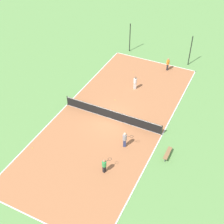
{
  "coord_description": "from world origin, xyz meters",
  "views": [
    {
      "loc": [
        10.27,
        -21.08,
        20.35
      ],
      "look_at": [
        0.0,
        0.0,
        0.9
      ],
      "focal_mm": 50.0,
      "sensor_mm": 36.0,
      "label": 1
    }
  ],
  "objects_px": {
    "tennis_ball_right_alley": "(134,72)",
    "tennis_ball_left_sideline": "(115,100)",
    "tennis_net": "(112,114)",
    "player_baseline_gray": "(125,139)",
    "bench": "(168,153)",
    "fence_post_back_right": "(190,51)",
    "player_far_green": "(104,165)",
    "tennis_ball_far_baseline": "(32,148)",
    "fence_post_back_left": "(130,38)",
    "player_center_orange": "(168,63)",
    "player_near_white": "(135,82)"
  },
  "relations": [
    {
      "from": "tennis_ball_right_alley",
      "to": "tennis_ball_left_sideline",
      "type": "distance_m",
      "value": 6.0
    },
    {
      "from": "player_far_green",
      "to": "tennis_ball_right_alley",
      "type": "xyz_separation_m",
      "value": [
        -3.79,
        15.19,
        -0.79
      ]
    },
    {
      "from": "tennis_ball_far_baseline",
      "to": "tennis_ball_right_alley",
      "type": "bearing_deg",
      "value": 78.26
    },
    {
      "from": "player_center_orange",
      "to": "tennis_ball_right_alley",
      "type": "bearing_deg",
      "value": -71.72
    },
    {
      "from": "tennis_net",
      "to": "bench",
      "type": "height_order",
      "value": "tennis_net"
    },
    {
      "from": "player_baseline_gray",
      "to": "tennis_ball_right_alley",
      "type": "distance_m",
      "value": 12.51
    },
    {
      "from": "player_far_green",
      "to": "player_baseline_gray",
      "type": "xyz_separation_m",
      "value": [
        0.3,
        3.4,
        0.12
      ]
    },
    {
      "from": "player_near_white",
      "to": "tennis_ball_far_baseline",
      "type": "height_order",
      "value": "player_near_white"
    },
    {
      "from": "fence_post_back_left",
      "to": "player_center_orange",
      "type": "bearing_deg",
      "value": -21.6
    },
    {
      "from": "fence_post_back_left",
      "to": "tennis_ball_left_sideline",
      "type": "bearing_deg",
      "value": -74.47
    },
    {
      "from": "player_near_white",
      "to": "player_center_orange",
      "type": "height_order",
      "value": "player_near_white"
    },
    {
      "from": "player_baseline_gray",
      "to": "tennis_ball_far_baseline",
      "type": "relative_size",
      "value": 24.2
    },
    {
      "from": "player_far_green",
      "to": "tennis_ball_far_baseline",
      "type": "bearing_deg",
      "value": 116.05
    },
    {
      "from": "bench",
      "to": "player_far_green",
      "type": "height_order",
      "value": "player_far_green"
    },
    {
      "from": "bench",
      "to": "fence_post_back_right",
      "type": "relative_size",
      "value": 0.42
    },
    {
      "from": "tennis_net",
      "to": "fence_post_back_left",
      "type": "distance_m",
      "value": 14.18
    },
    {
      "from": "tennis_net",
      "to": "player_far_green",
      "type": "relative_size",
      "value": 7.13
    },
    {
      "from": "player_baseline_gray",
      "to": "fence_post_back_right",
      "type": "distance_m",
      "value": 16.52
    },
    {
      "from": "tennis_ball_left_sideline",
      "to": "tennis_net",
      "type": "bearing_deg",
      "value": -70.12
    },
    {
      "from": "bench",
      "to": "tennis_ball_right_alley",
      "type": "distance_m",
      "value": 13.78
    },
    {
      "from": "bench",
      "to": "player_near_white",
      "type": "distance_m",
      "value": 10.4
    },
    {
      "from": "player_center_orange",
      "to": "fence_post_back_right",
      "type": "distance_m",
      "value": 3.24
    },
    {
      "from": "fence_post_back_left",
      "to": "fence_post_back_right",
      "type": "bearing_deg",
      "value": 0.0
    },
    {
      "from": "tennis_net",
      "to": "tennis_ball_far_baseline",
      "type": "xyz_separation_m",
      "value": [
        -4.66,
        -6.75,
        -0.53
      ]
    },
    {
      "from": "fence_post_back_right",
      "to": "tennis_ball_left_sideline",
      "type": "bearing_deg",
      "value": -115.4
    },
    {
      "from": "fence_post_back_left",
      "to": "fence_post_back_right",
      "type": "relative_size",
      "value": 1.0
    },
    {
      "from": "player_center_orange",
      "to": "fence_post_back_right",
      "type": "xyz_separation_m",
      "value": [
        1.95,
        2.4,
        0.98
      ]
    },
    {
      "from": "bench",
      "to": "player_baseline_gray",
      "type": "xyz_separation_m",
      "value": [
        -3.84,
        -0.52,
        0.58
      ]
    },
    {
      "from": "fence_post_back_left",
      "to": "tennis_ball_right_alley",
      "type": "bearing_deg",
      "value": -60.85
    },
    {
      "from": "bench",
      "to": "player_near_white",
      "type": "xyz_separation_m",
      "value": [
        -6.47,
        8.13,
        0.56
      ]
    },
    {
      "from": "player_far_green",
      "to": "fence_post_back_right",
      "type": "relative_size",
      "value": 0.38
    },
    {
      "from": "player_near_white",
      "to": "tennis_ball_left_sideline",
      "type": "bearing_deg",
      "value": 26.87
    },
    {
      "from": "tennis_net",
      "to": "player_near_white",
      "type": "bearing_deg",
      "value": 89.53
    },
    {
      "from": "player_baseline_gray",
      "to": "tennis_ball_right_alley",
      "type": "relative_size",
      "value": 24.2
    },
    {
      "from": "bench",
      "to": "player_near_white",
      "type": "height_order",
      "value": "player_near_white"
    },
    {
      "from": "tennis_ball_far_baseline",
      "to": "fence_post_back_left",
      "type": "distance_m",
      "value": 20.39
    },
    {
      "from": "tennis_ball_right_alley",
      "to": "tennis_ball_far_baseline",
      "type": "bearing_deg",
      "value": -101.74
    },
    {
      "from": "player_baseline_gray",
      "to": "fence_post_back_right",
      "type": "xyz_separation_m",
      "value": [
        1.33,
        16.44,
        0.96
      ]
    },
    {
      "from": "bench",
      "to": "player_near_white",
      "type": "relative_size",
      "value": 0.99
    },
    {
      "from": "tennis_net",
      "to": "fence_post_back_left",
      "type": "bearing_deg",
      "value": 106.48
    },
    {
      "from": "tennis_ball_far_baseline",
      "to": "fence_post_back_left",
      "type": "relative_size",
      "value": 0.02
    },
    {
      "from": "tennis_ball_left_sideline",
      "to": "fence_post_back_left",
      "type": "bearing_deg",
      "value": 105.53
    },
    {
      "from": "tennis_ball_far_baseline",
      "to": "fence_post_back_right",
      "type": "xyz_separation_m",
      "value": [
        8.66,
        20.29,
        1.87
      ]
    },
    {
      "from": "player_far_green",
      "to": "fence_post_back_left",
      "type": "xyz_separation_m",
      "value": [
        -6.38,
        19.84,
        1.08
      ]
    },
    {
      "from": "player_near_white",
      "to": "player_center_orange",
      "type": "distance_m",
      "value": 5.75
    },
    {
      "from": "tennis_net",
      "to": "player_baseline_gray",
      "type": "height_order",
      "value": "player_baseline_gray"
    },
    {
      "from": "tennis_ball_far_baseline",
      "to": "player_far_green",
      "type": "bearing_deg",
      "value": 3.65
    },
    {
      "from": "tennis_net",
      "to": "tennis_ball_right_alley",
      "type": "xyz_separation_m",
      "value": [
        -1.41,
        8.88,
        -0.53
      ]
    },
    {
      "from": "tennis_ball_left_sideline",
      "to": "player_center_orange",
      "type": "bearing_deg",
      "value": 69.35
    },
    {
      "from": "tennis_net",
      "to": "bench",
      "type": "bearing_deg",
      "value": -20.08
    }
  ]
}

